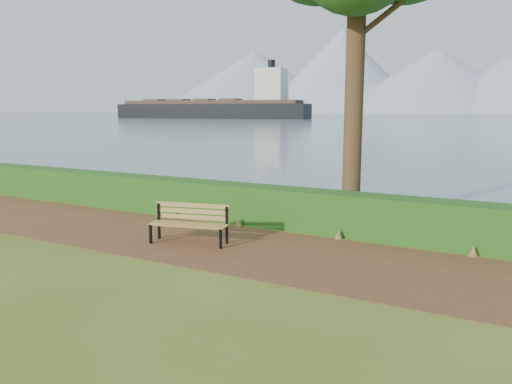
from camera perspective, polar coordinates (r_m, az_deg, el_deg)
The scene contains 6 objects.
ground at distance 10.71m, azimuth -2.46°, elevation -6.80°, with size 140.00×140.00×0.00m, color #53601B.
path at distance 10.96m, azimuth -1.64°, elevation -6.40°, with size 40.00×3.40×0.01m, color brown.
hedge at distance 12.82m, azimuth 3.54°, elevation -1.79°, with size 32.00×0.85×1.00m, color #1E4F16.
mountains at distance 415.83m, azimuth 27.26°, elevation 11.85°, with size 585.00×190.00×70.00m.
bench at distance 11.35m, azimuth -7.55°, elevation -3.27°, with size 1.84×0.93×0.89m.
cargo_ship at distance 161.30m, azimuth -4.45°, elevation 9.40°, with size 64.66×18.91×19.39m.
Camera 1 is at (5.33, -8.79, 3.00)m, focal length 35.00 mm.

